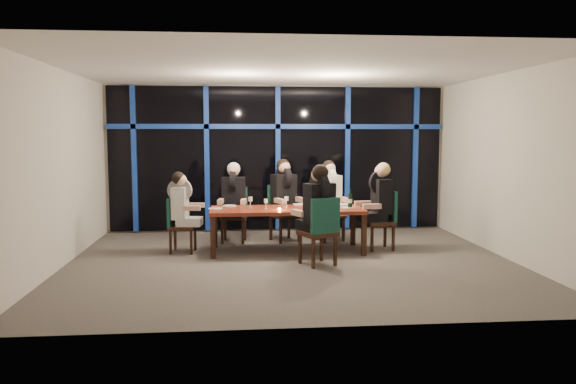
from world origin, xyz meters
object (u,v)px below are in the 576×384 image
(dining_table, at_px, (287,212))
(chair_far_left, at_px, (234,211))
(diner_far_left, at_px, (233,191))
(diner_near_mid, at_px, (318,200))
(chair_end_left, at_px, (178,222))
(wine_bottle, at_px, (350,201))
(diner_end_left, at_px, (182,200))
(chair_far_mid, at_px, (282,209))
(diner_far_right, at_px, (330,189))
(chair_far_right, at_px, (328,210))
(water_pitcher, at_px, (334,204))
(chair_near_mid, at_px, (321,228))
(diner_end_right, at_px, (380,193))
(chair_end_right, at_px, (384,217))
(diner_far_mid, at_px, (285,188))

(dining_table, height_order, chair_far_left, chair_far_left)
(diner_far_left, bearing_deg, diner_near_mid, -49.15)
(chair_end_left, xyz_separation_m, wine_bottle, (2.93, -0.17, 0.35))
(diner_end_left, bearing_deg, diner_near_mid, -110.29)
(wine_bottle, bearing_deg, chair_far_mid, 133.60)
(wine_bottle, bearing_deg, diner_end_left, 176.68)
(diner_far_right, bearing_deg, chair_far_right, 90.00)
(chair_end_left, height_order, wine_bottle, wine_bottle)
(diner_near_mid, bearing_deg, water_pitcher, -139.83)
(chair_near_mid, bearing_deg, diner_end_right, -160.78)
(diner_far_right, bearing_deg, dining_table, -149.45)
(chair_end_right, distance_m, diner_far_right, 1.27)
(water_pitcher, bearing_deg, chair_end_left, -167.85)
(chair_far_right, relative_size, water_pitcher, 5.50)
(diner_end_right, xyz_separation_m, wine_bottle, (-0.54, -0.09, -0.11))
(diner_far_left, height_order, diner_end_left, diner_far_left)
(chair_far_mid, xyz_separation_m, chair_end_left, (-1.86, -0.95, -0.06))
(diner_far_right, height_order, diner_end_right, diner_end_right)
(diner_end_right, bearing_deg, chair_near_mid, -53.39)
(chair_near_mid, bearing_deg, diner_far_mid, -103.30)
(chair_far_right, height_order, diner_end_left, diner_end_left)
(water_pitcher, bearing_deg, wine_bottle, 42.05)
(diner_far_left, bearing_deg, wine_bottle, -19.69)
(chair_far_right, bearing_deg, chair_end_right, -65.07)
(chair_end_left, bearing_deg, diner_end_right, -84.67)
(diner_end_left, bearing_deg, chair_far_left, -37.04)
(chair_far_right, distance_m, diner_far_mid, 0.93)
(chair_far_right, height_order, diner_far_mid, diner_far_mid)
(chair_end_right, height_order, chair_near_mid, chair_near_mid)
(chair_far_right, height_order, chair_near_mid, chair_near_mid)
(diner_far_mid, distance_m, water_pitcher, 1.39)
(diner_far_mid, distance_m, diner_near_mid, 2.00)
(chair_end_left, height_order, water_pitcher, chair_end_left)
(chair_end_right, xyz_separation_m, diner_end_right, (-0.09, -0.01, 0.41))
(dining_table, height_order, diner_far_mid, diner_far_mid)
(chair_end_right, relative_size, diner_far_left, 1.05)
(diner_far_right, xyz_separation_m, diner_end_right, (0.72, -0.90, 0.00))
(dining_table, distance_m, diner_far_left, 1.33)
(chair_far_right, distance_m, diner_far_right, 0.42)
(chair_far_left, bearing_deg, diner_end_right, -14.49)
(chair_far_right, relative_size, chair_end_right, 1.00)
(chair_far_mid, distance_m, chair_far_right, 0.86)
(chair_far_left, xyz_separation_m, diner_far_mid, (0.94, -0.04, 0.44))
(dining_table, bearing_deg, chair_near_mid, -68.71)
(dining_table, relative_size, diner_far_left, 2.63)
(chair_far_left, height_order, chair_far_right, chair_far_right)
(diner_far_mid, bearing_deg, chair_far_right, -20.74)
(chair_far_mid, xyz_separation_m, diner_near_mid, (0.38, -2.05, 0.42))
(chair_near_mid, height_order, diner_far_right, diner_far_right)
(diner_end_left, xyz_separation_m, water_pitcher, (2.55, -0.29, -0.05))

